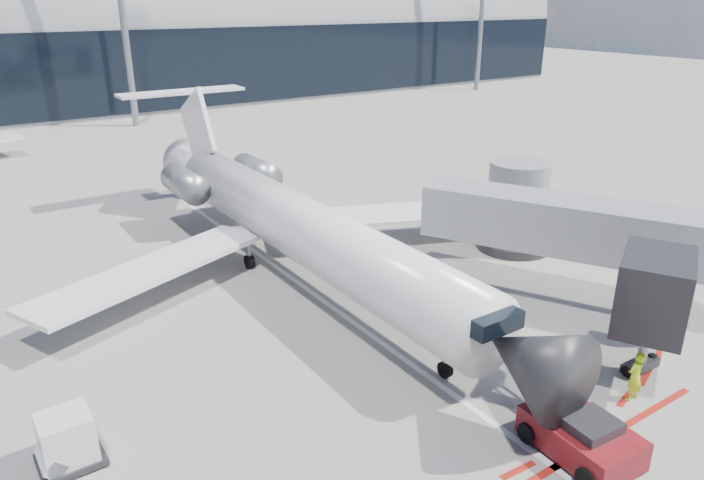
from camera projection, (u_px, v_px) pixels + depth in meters
ground at (341, 314)px, 27.25m from camera, size 260.00×260.00×0.00m
apron_centerline at (318, 297)px, 28.79m from camera, size 0.25×40.00×0.01m
apron_stop_bar at (555, 467)px, 18.35m from camera, size 14.00×0.25×0.01m
terminal_building at (44, 36)px, 74.44m from camera, size 150.00×24.15×24.00m
jet_bridge at (554, 226)px, 28.92m from camera, size 10.03×15.20×4.90m
light_mast_centre at (121, 1)px, 62.46m from camera, size 0.70×0.70×25.00m
light_mast_east at (482, 0)px, 88.44m from camera, size 0.70×0.70×25.00m
regional_jet at (291, 221)px, 30.65m from camera, size 25.49×31.43×7.87m
pushback_tug at (581, 436)px, 18.74m from camera, size 2.45×5.34×1.37m
ramp_worker at (635, 376)px, 21.14m from camera, size 0.69×0.48×1.83m
uld_container at (67, 441)px, 18.18m from camera, size 1.84×1.57×1.69m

